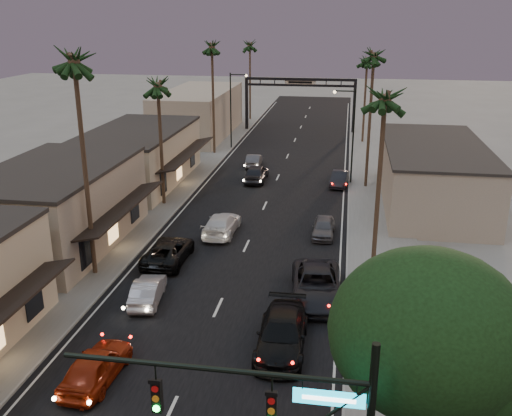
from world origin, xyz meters
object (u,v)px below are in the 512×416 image
(streetlight_right, at_px, (350,129))
(palm_lc, at_px, (157,80))
(palm_lb, at_px, (73,55))
(curbside_near, at_px, (317,285))
(oncoming_silver, at_px, (148,291))
(palm_rb, at_px, (374,51))
(curbside_black, at_px, (282,334))
(oncoming_pickup, at_px, (168,251))
(arch, at_px, (300,91))
(palm_far, at_px, (250,43))
(corner_tree, at_px, (430,340))
(palm_ld, at_px, (212,43))
(streetlight_left, at_px, (233,104))
(oncoming_red, at_px, (96,366))
(palm_ra, at_px, (386,92))
(palm_rc, at_px, (367,58))

(streetlight_right, relative_size, palm_lc, 0.74)
(palm_lb, xyz_separation_m, curbside_near, (13.95, -1.04, -12.52))
(oncoming_silver, bearing_deg, palm_rb, -124.39)
(palm_lc, bearing_deg, curbside_black, -58.48)
(palm_lc, bearing_deg, curbside_near, -47.15)
(palm_rb, bearing_deg, oncoming_pickup, -124.19)
(palm_lb, bearing_deg, arch, 79.84)
(oncoming_silver, distance_m, curbside_near, 9.62)
(oncoming_pickup, bearing_deg, palm_rb, -124.06)
(palm_far, distance_m, oncoming_silver, 60.05)
(corner_tree, relative_size, oncoming_silver, 2.13)
(palm_lc, bearing_deg, palm_far, 89.59)
(arch, relative_size, palm_ld, 1.07)
(streetlight_right, relative_size, streetlight_left, 1.00)
(streetlight_right, distance_m, oncoming_red, 35.39)
(streetlight_left, bearing_deg, arch, 60.03)
(palm_lc, bearing_deg, streetlight_left, 85.63)
(palm_far, xyz_separation_m, oncoming_pickup, (3.70, -53.43, -10.69))
(oncoming_red, xyz_separation_m, oncoming_pickup, (-0.75, 12.97, -0.03))
(palm_ld, xyz_separation_m, palm_far, (0.30, 23.00, -0.97))
(palm_ld, bearing_deg, curbside_near, -67.71)
(palm_ra, xyz_separation_m, oncoming_silver, (-12.68, -4.93, -10.76))
(palm_rb, distance_m, palm_rc, 20.09)
(palm_lc, relative_size, palm_rb, 0.86)
(oncoming_red, height_order, curbside_near, curbside_near)
(streetlight_right, distance_m, curbside_black, 30.02)
(corner_tree, xyz_separation_m, oncoming_red, (-13.32, 4.15, -5.20))
(arch, height_order, palm_rb, palm_rb)
(palm_lc, bearing_deg, streetlight_right, 30.11)
(palm_lc, xyz_separation_m, oncoming_pickup, (4.00, -11.43, -9.72))
(palm_ra, xyz_separation_m, palm_rc, (0.00, 40.00, -0.97))
(curbside_near, bearing_deg, corner_tree, -78.22)
(arch, bearing_deg, palm_ra, -79.41)
(oncoming_pickup, distance_m, curbside_near, 10.59)
(curbside_near, bearing_deg, oncoming_pickup, 154.86)
(arch, distance_m, streetlight_left, 13.85)
(streetlight_right, height_order, palm_rc, palm_rc)
(corner_tree, height_order, oncoming_silver, corner_tree)
(curbside_black, bearing_deg, corner_tree, -56.32)
(streetlight_left, relative_size, oncoming_silver, 2.17)
(palm_rb, bearing_deg, curbside_near, -98.03)
(palm_ra, relative_size, curbside_black, 2.30)
(palm_ra, xyz_separation_m, oncoming_pickup, (-13.20, 0.57, -10.69))
(streetlight_left, bearing_deg, palm_lc, -94.37)
(oncoming_red, xyz_separation_m, oncoming_silver, (-0.23, 7.47, -0.10))
(oncoming_pickup, relative_size, curbside_near, 0.87)
(palm_lc, distance_m, palm_rc, 32.86)
(streetlight_right, xyz_separation_m, palm_lc, (-15.52, -9.00, 5.14))
(palm_lb, xyz_separation_m, curbside_black, (12.59, -6.54, -12.55))
(palm_rb, distance_m, oncoming_pickup, 26.23)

